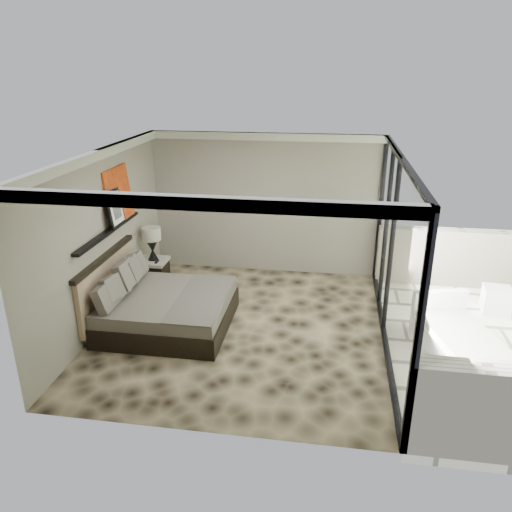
# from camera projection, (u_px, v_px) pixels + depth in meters

# --- Properties ---
(floor) EXTENTS (5.00, 5.00, 0.00)m
(floor) POSITION_uv_depth(u_px,v_px,m) (243.00, 328.00, 8.10)
(floor) COLOR black
(floor) RESTS_ON ground
(ceiling) EXTENTS (4.50, 5.00, 0.02)m
(ceiling) POSITION_uv_depth(u_px,v_px,m) (241.00, 155.00, 7.10)
(ceiling) COLOR silver
(ceiling) RESTS_ON back_wall
(back_wall) EXTENTS (4.50, 0.02, 2.80)m
(back_wall) POSITION_uv_depth(u_px,v_px,m) (264.00, 204.00, 9.89)
(back_wall) COLOR gray
(back_wall) RESTS_ON floor
(left_wall) EXTENTS (0.02, 5.00, 2.80)m
(left_wall) POSITION_uv_depth(u_px,v_px,m) (103.00, 239.00, 7.92)
(left_wall) COLOR gray
(left_wall) RESTS_ON floor
(glass_wall) EXTENTS (0.08, 5.00, 2.80)m
(glass_wall) POSITION_uv_depth(u_px,v_px,m) (393.00, 255.00, 7.27)
(glass_wall) COLOR white
(glass_wall) RESTS_ON floor
(terrace_slab) EXTENTS (3.00, 5.00, 0.12)m
(terrace_slab) POSITION_uv_depth(u_px,v_px,m) (485.00, 350.00, 7.57)
(terrace_slab) COLOR beige
(terrace_slab) RESTS_ON ground
(picture_ledge) EXTENTS (0.12, 2.20, 0.05)m
(picture_ledge) POSITION_uv_depth(u_px,v_px,m) (109.00, 231.00, 7.97)
(picture_ledge) COLOR black
(picture_ledge) RESTS_ON left_wall
(bed) EXTENTS (2.02, 1.96, 1.12)m
(bed) POSITION_uv_depth(u_px,v_px,m) (162.00, 307.00, 8.06)
(bed) COLOR black
(bed) RESTS_ON floor
(nightstand) EXTENTS (0.61, 0.61, 0.54)m
(nightstand) POSITION_uv_depth(u_px,v_px,m) (153.00, 272.00, 9.58)
(nightstand) COLOR black
(nightstand) RESTS_ON floor
(table_lamp) EXTENTS (0.35, 0.35, 0.64)m
(table_lamp) POSITION_uv_depth(u_px,v_px,m) (152.00, 239.00, 9.35)
(table_lamp) COLOR black
(table_lamp) RESTS_ON nightstand
(abstract_canvas) EXTENTS (0.13, 0.90, 0.90)m
(abstract_canvas) POSITION_uv_depth(u_px,v_px,m) (119.00, 194.00, 8.29)
(abstract_canvas) COLOR #B1440F
(abstract_canvas) RESTS_ON picture_ledge
(framed_print) EXTENTS (0.11, 0.50, 0.60)m
(framed_print) POSITION_uv_depth(u_px,v_px,m) (115.00, 208.00, 8.06)
(framed_print) COLOR black
(framed_print) RESTS_ON picture_ledge
(ottoman) EXTENTS (0.49, 0.49, 0.44)m
(ottoman) POSITION_uv_depth(u_px,v_px,m) (496.00, 300.00, 8.54)
(ottoman) COLOR silver
(ottoman) RESTS_ON terrace_slab
(lounger) EXTENTS (1.28, 1.90, 0.68)m
(lounger) POSITION_uv_depth(u_px,v_px,m) (460.00, 342.00, 7.27)
(lounger) COLOR white
(lounger) RESTS_ON terrace_slab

